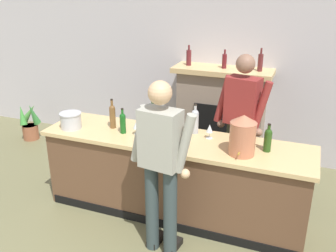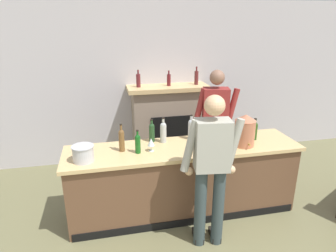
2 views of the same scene
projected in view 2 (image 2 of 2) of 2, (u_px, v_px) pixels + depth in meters
name	position (u px, v px, depth m)	size (l,w,h in m)	color
wall_back_panel	(147.00, 83.00, 5.23)	(12.00, 0.07, 2.75)	silver
bar_counter	(183.00, 179.00, 3.89)	(2.94, 0.72, 0.93)	brown
fireplace_stone	(168.00, 123.00, 5.28)	(1.37, 0.52, 1.68)	gray
person_customer	(211.00, 167.00, 3.14)	(0.65, 0.34, 1.74)	#324041
person_bartender	(215.00, 125.00, 4.33)	(0.65, 0.37, 1.78)	#444B32
copper_dispenser	(245.00, 130.00, 3.71)	(0.26, 0.30, 0.41)	#BF7151
ice_bucket_steel	(83.00, 153.00, 3.32)	(0.25, 0.25, 0.18)	silver
wine_bottle_port_short	(152.00, 132.00, 3.85)	(0.07, 0.07, 0.30)	#204221
wine_bottle_riesling_slim	(138.00, 143.00, 3.52)	(0.07, 0.07, 0.29)	#155519
wine_bottle_chardonnay_pale	(122.00, 139.00, 3.56)	(0.07, 0.07, 0.34)	brown
wine_bottle_rose_blush	(254.00, 130.00, 3.93)	(0.08, 0.08, 0.29)	#254917
wine_bottle_cabernet_heavy	(163.00, 131.00, 3.83)	(0.08, 0.08, 0.33)	#B2B9B9
wine_bottle_merlot_tall	(191.00, 128.00, 3.93)	(0.08, 0.08, 0.34)	#B2B9C1
wine_glass_near_bucket	(151.00, 142.00, 3.57)	(0.09, 0.09, 0.16)	silver
wine_glass_by_dispenser	(207.00, 133.00, 3.90)	(0.07, 0.07, 0.16)	silver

